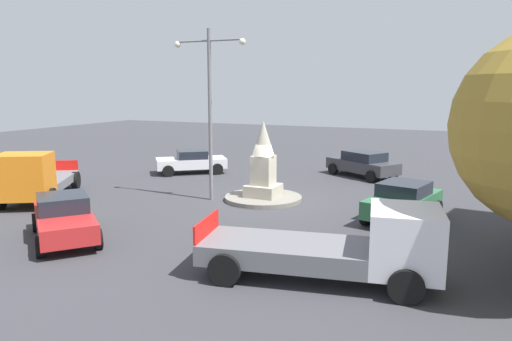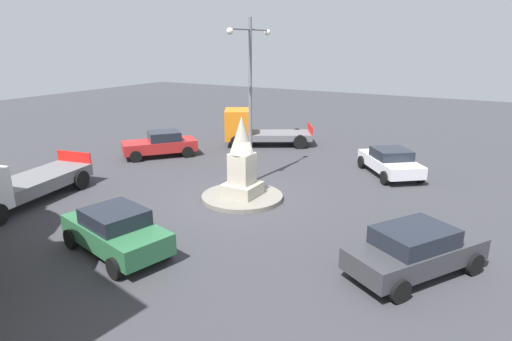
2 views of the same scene
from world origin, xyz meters
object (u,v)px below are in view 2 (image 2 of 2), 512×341
object	(u,v)px
car_white_far_side	(390,161)
monument	(242,160)
truck_orange_near_island	(254,129)
car_red_approaching	(161,144)
car_green_parked_right	(116,230)
car_dark_grey_waiting	(415,250)
truck_white_passing	(8,186)
streetlamp	(250,86)

from	to	relation	value
car_white_far_side	monument	bearing A→B (deg)	-34.79
monument	truck_orange_near_island	xyz separation A→B (m)	(-8.80, -4.53, -0.64)
monument	car_red_approaching	size ratio (longest dim) A/B	0.79
car_green_parked_right	truck_orange_near_island	distance (m)	15.32
monument	car_white_far_side	xyz separation A→B (m)	(-6.54, 4.54, -1.00)
car_white_far_side	car_green_parked_right	size ratio (longest dim) A/B	1.00
car_dark_grey_waiting	truck_white_passing	world-z (taller)	truck_white_passing
car_red_approaching	streetlamp	bearing A→B (deg)	77.22
car_red_approaching	car_green_parked_right	xyz separation A→B (m)	(9.78, 6.90, 0.02)
truck_orange_near_island	car_green_parked_right	bearing A→B (deg)	13.84
car_red_approaching	car_white_far_side	xyz separation A→B (m)	(-2.83, 12.31, -0.04)
car_white_far_side	truck_white_passing	xyz separation A→B (m)	(12.03, -11.95, 0.24)
streetlamp	car_red_approaching	distance (m)	8.01
monument	car_red_approaching	bearing A→B (deg)	-115.53
monument	streetlamp	bearing A→B (deg)	-158.24
streetlamp	car_dark_grey_waiting	distance (m)	10.35
monument	car_white_far_side	bearing A→B (deg)	145.21
streetlamp	car_red_approaching	xyz separation A→B (m)	(-1.57, -6.91, -3.74)
car_green_parked_right	truck_orange_near_island	bearing A→B (deg)	-166.16
car_dark_grey_waiting	truck_orange_near_island	xyz separation A→B (m)	(-11.59, -11.98, 0.30)
car_white_far_side	car_dark_grey_waiting	bearing A→B (deg)	17.30
streetlamp	monument	bearing A→B (deg)	21.76
streetlamp	car_green_parked_right	distance (m)	9.02
truck_orange_near_island	monument	bearing A→B (deg)	27.25
car_green_parked_right	truck_orange_near_island	xyz separation A→B (m)	(-14.87, -3.66, 0.30)
monument	car_dark_grey_waiting	world-z (taller)	monument
car_white_far_side	streetlamp	bearing A→B (deg)	-50.83
car_white_far_side	truck_orange_near_island	size ratio (longest dim) A/B	0.74
car_green_parked_right	truck_white_passing	bearing A→B (deg)	-95.12
monument	streetlamp	xyz separation A→B (m)	(-2.14, -0.85, 2.78)
car_green_parked_right	car_red_approaching	bearing A→B (deg)	-144.81
car_red_approaching	car_white_far_side	size ratio (longest dim) A/B	1.01
car_dark_grey_waiting	truck_orange_near_island	world-z (taller)	truck_orange_near_island
car_red_approaching	car_green_parked_right	bearing A→B (deg)	35.19
streetlamp	car_green_parked_right	bearing A→B (deg)	-0.09
car_white_far_side	truck_orange_near_island	world-z (taller)	truck_orange_near_island
car_dark_grey_waiting	car_white_far_side	bearing A→B (deg)	-162.70
car_white_far_side	car_green_parked_right	distance (m)	13.73
car_green_parked_right	truck_orange_near_island	world-z (taller)	truck_orange_near_island
car_white_far_side	truck_white_passing	bearing A→B (deg)	-44.81
car_dark_grey_waiting	truck_orange_near_island	size ratio (longest dim) A/B	0.78
car_red_approaching	car_white_far_side	bearing A→B (deg)	102.95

